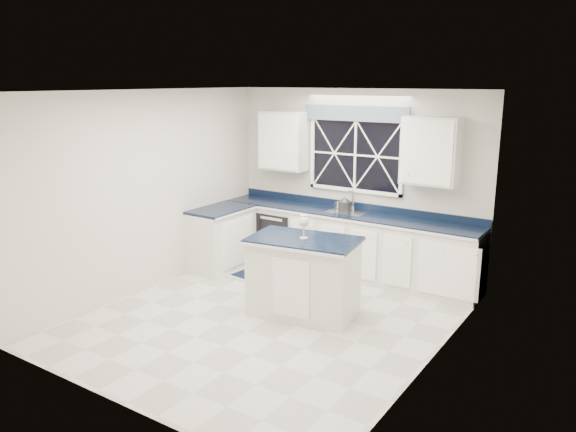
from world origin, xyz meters
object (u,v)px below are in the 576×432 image
Objects in this scene: faucet at (352,199)px; island at (304,276)px; kettle at (344,205)px; soap_bottle at (340,204)px; dishwasher at (283,236)px; wine_glass at (304,222)px.

faucet is 0.22× the size of island.
faucet reaches higher than island.
island is at bearing -83.86° from kettle.
faucet reaches higher than soap_bottle.
faucet is at bearing 29.47° from soap_bottle.
kettle is (1.07, 0.01, 0.63)m from dishwasher.
faucet reaches higher than kettle.
kettle is at bearing -99.41° from faucet.
wine_glass reaches higher than dishwasher.
wine_glass reaches higher than soap_bottle.
dishwasher is at bearing 175.88° from kettle.
faucet is (1.10, 0.19, 0.69)m from dishwasher.
soap_bottle is at bearing -150.53° from faucet.
faucet is 1.92m from island.
kettle is at bearing 92.12° from island.
kettle is 0.16m from soap_bottle.
wine_glass is (0.27, -1.80, 0.07)m from faucet.
island is at bearing -49.35° from dishwasher.
kettle is at bearing -40.05° from soap_bottle.
soap_bottle is at bearing 6.57° from dishwasher.
kettle reaches higher than dishwasher.
soap_bottle is (-0.15, -0.09, -0.07)m from faucet.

